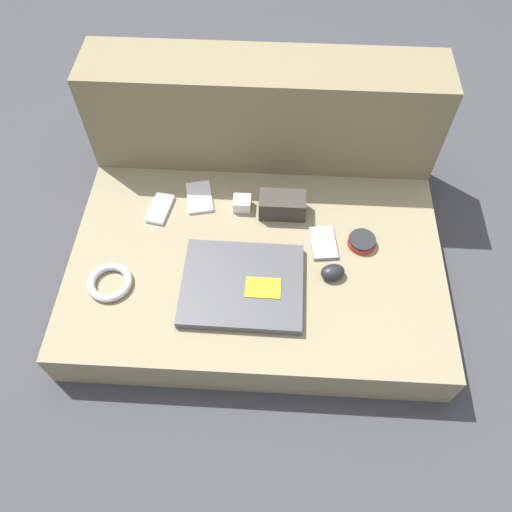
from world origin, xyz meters
name	(u,v)px	position (x,y,z in m)	size (l,w,h in m)	color
ground_plane	(256,285)	(0.00, 0.00, 0.00)	(8.00, 8.00, 0.00)	#38383D
couch_seat	(256,273)	(0.00, 0.00, 0.06)	(1.02, 0.64, 0.13)	#847A5B
couch_backrest	(264,128)	(0.00, 0.42, 0.22)	(1.02, 0.20, 0.44)	#756B4C
laptop	(242,285)	(-0.03, -0.09, 0.14)	(0.32, 0.26, 0.03)	#47474C
computer_mouse	(333,272)	(0.20, -0.04, 0.15)	(0.07, 0.06, 0.04)	black
speaker_puck	(362,241)	(0.29, 0.07, 0.14)	(0.08, 0.08, 0.02)	red
phone_silver	(199,197)	(-0.18, 0.21, 0.13)	(0.10, 0.13, 0.01)	silver
phone_black	(160,209)	(-0.29, 0.16, 0.14)	(0.07, 0.11, 0.01)	silver
phone_small	(323,243)	(0.18, 0.06, 0.13)	(0.08, 0.12, 0.01)	#99999E
camera_pouch	(282,205)	(0.07, 0.17, 0.16)	(0.13, 0.07, 0.06)	#38332D
charger_brick	(242,203)	(-0.05, 0.18, 0.15)	(0.05, 0.05, 0.04)	silver
cable_coil	(110,282)	(-0.38, -0.10, 0.14)	(0.12, 0.12, 0.02)	#B2B2B7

